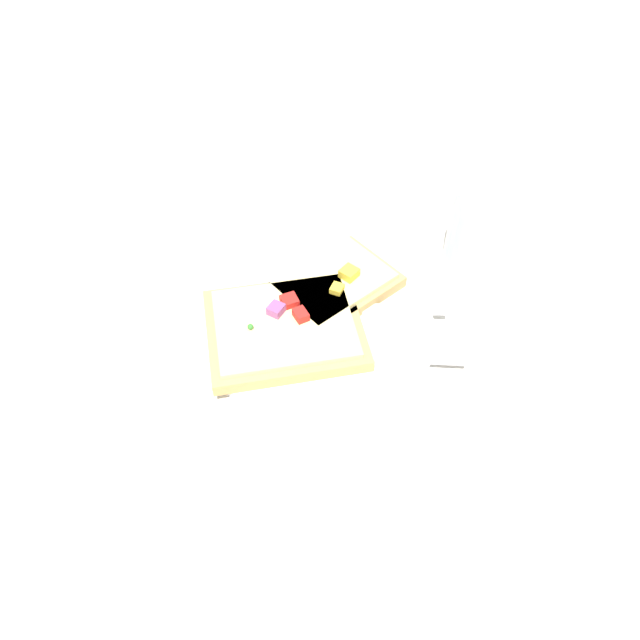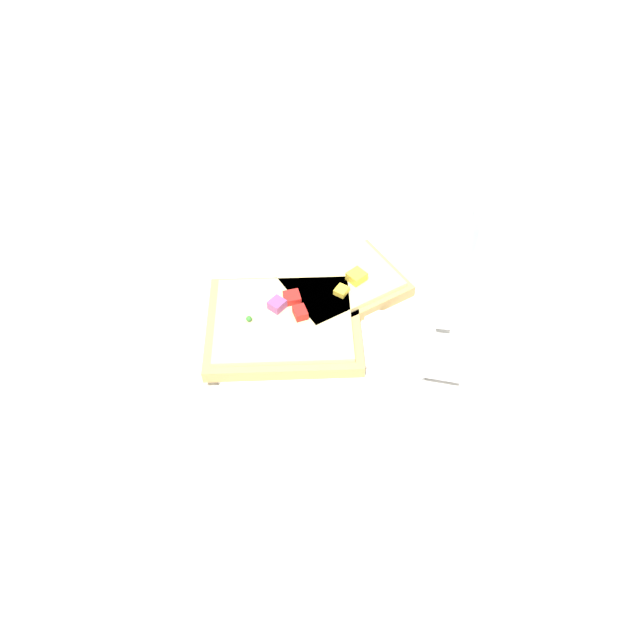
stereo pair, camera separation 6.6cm
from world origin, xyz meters
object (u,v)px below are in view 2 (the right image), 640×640
Objects in this scene: fork at (348,312)px; knife at (371,360)px; pizza_slice_main at (284,325)px; drinking_glass at (500,247)px; pizza_slice_corner at (342,287)px; plate at (320,330)px.

fork is 0.94× the size of knife.
drinking_glass reaches higher than pizza_slice_main.
pizza_slice_corner is (-0.00, 0.03, 0.01)m from fork.
plate is 0.06m from pizza_slice_corner.
fork is at bearing -162.06° from pizza_slice_main.
knife reaches higher than plate.
fork is 0.07m from knife.
pizza_slice_corner is at bearing 56.24° from plate.
pizza_slice_main is at bearing -177.98° from plate.
pizza_slice_main is 0.08m from pizza_slice_corner.
fork is 0.07m from pizza_slice_main.
pizza_slice_main reaches higher than plate.
knife is 1.20× the size of pizza_slice_main.
drinking_glass is at bearing 13.40° from plate.
plate is at bearing 32.14° from pizza_slice_corner.
plate is 1.19× the size of knife.
plate is 0.22m from drinking_glass.
knife is 0.10m from pizza_slice_corner.
pizza_slice_main is at bearing -12.78° from knife.
pizza_slice_main is at bearing 29.46° from fork.
knife is at bearing 153.02° from pizza_slice_main.
plate is 0.04m from fork.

